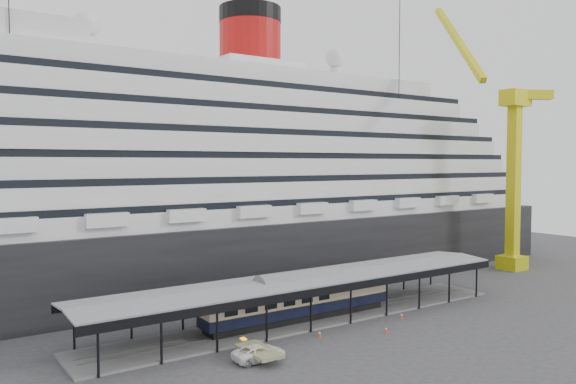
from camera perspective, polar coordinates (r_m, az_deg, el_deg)
name	(u,v)px	position (r m, az deg, el deg)	size (l,w,h in m)	color
ground	(336,330)	(64.84, 4.93, -13.76)	(200.00, 200.00, 0.00)	#373739
cruise_ship	(207,165)	(89.12, -8.22, 2.75)	(130.00, 30.00, 43.90)	black
platform_canopy	(310,300)	(68.00, 2.21, -10.89)	(56.00, 9.18, 5.30)	slate
crane_yellow	(508,155)	(104.49, 21.46, 3.49)	(23.83, 18.78, 47.60)	gold
port_truck	(259,353)	(55.21, -2.96, -15.99)	(2.41, 5.23, 1.45)	white
pullman_carriage	(299,297)	(66.98, 1.14, -10.60)	(24.87, 3.49, 24.40)	black
traffic_cone_left	(320,334)	(62.04, 3.22, -14.18)	(0.47, 0.47, 0.74)	#DE470C
traffic_cone_mid	(386,329)	(64.36, 9.93, -13.59)	(0.45, 0.45, 0.71)	red
traffic_cone_right	(402,315)	(70.19, 11.48, -12.19)	(0.47, 0.47, 0.73)	#FA3C0D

